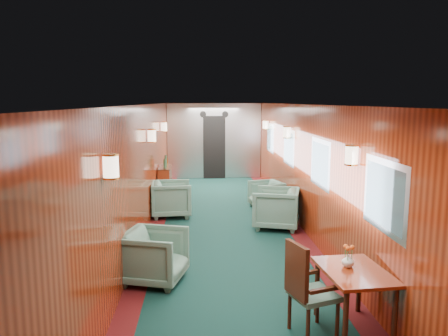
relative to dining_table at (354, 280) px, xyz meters
The scene contains 12 objects.
room 3.97m from the dining_table, 107.33° to the left, with size 12.00×12.10×2.40m.
bulkhead 9.66m from the dining_table, 96.80° to the left, with size 2.98×0.17×2.39m.
windows_right 4.02m from the dining_table, 84.94° to the left, with size 0.02×8.60×0.80m.
wall_sconces 4.54m from the dining_table, 105.12° to the left, with size 2.97×7.97×0.25m.
dining_table is the anchor object (origin of this frame).
side_chair 0.54m from the dining_table, behind, with size 0.57×0.59×1.02m.
credenza 6.89m from the dining_table, 111.11° to the left, with size 0.30×0.96×1.13m.
flower_vase 0.21m from the dining_table, 115.61° to the left, with size 0.13×0.13×0.14m, color beige.
armchair_left_near 2.68m from the dining_table, 147.59° to the left, with size 0.78×0.80×0.73m, color #1F4A40.
armchair_left_far 5.38m from the dining_table, 114.48° to the left, with size 0.82×0.84×0.77m, color #1F4A40.
armchair_right_near 3.91m from the dining_table, 92.06° to the left, with size 0.84×0.87×0.79m, color #1F4A40.
armchair_right_far 5.53m from the dining_table, 90.87° to the left, with size 0.67×0.69×0.63m, color #1F4A40.
Camera 1 is at (-0.50, -7.98, 2.46)m, focal length 35.00 mm.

